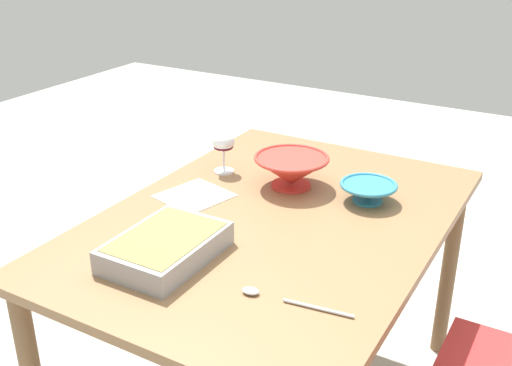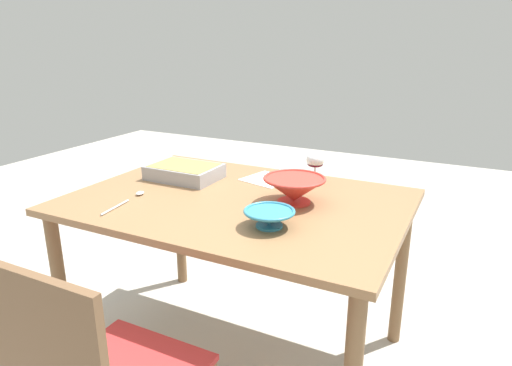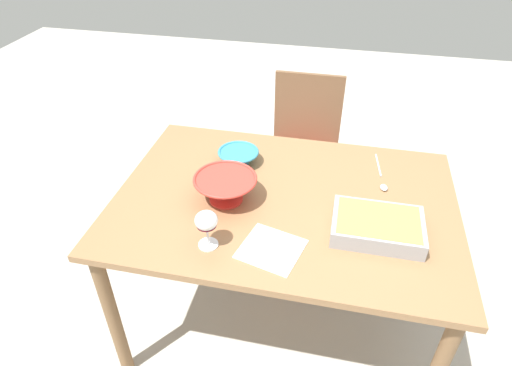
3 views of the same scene
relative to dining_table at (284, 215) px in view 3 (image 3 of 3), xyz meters
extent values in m
plane|color=#B2ADA3|center=(0.00, 0.00, -0.67)|extent=(8.00, 8.00, 0.00)
cube|color=olive|center=(0.00, 0.00, 0.07)|extent=(1.36, 0.96, 0.03)
cylinder|color=brown|center=(-0.62, -0.42, -0.31)|extent=(0.06, 0.06, 0.73)
cylinder|color=brown|center=(-0.62, 0.42, -0.31)|extent=(0.06, 0.06, 0.73)
cylinder|color=brown|center=(0.62, 0.42, -0.31)|extent=(0.06, 0.06, 0.73)
cube|color=#B22D2D|center=(-0.02, 0.76, -0.24)|extent=(0.42, 0.46, 0.02)
cube|color=brown|center=(-0.02, 0.97, 0.00)|extent=(0.40, 0.02, 0.45)
cylinder|color=brown|center=(-0.21, 0.55, -0.46)|extent=(0.04, 0.04, 0.42)
cylinder|color=brown|center=(0.18, 0.55, -0.46)|extent=(0.04, 0.04, 0.42)
cylinder|color=brown|center=(-0.21, 0.97, -0.46)|extent=(0.04, 0.04, 0.42)
cylinder|color=brown|center=(0.18, 0.97, -0.46)|extent=(0.04, 0.04, 0.42)
cylinder|color=white|center=(-0.22, -0.32, 0.09)|extent=(0.07, 0.07, 0.01)
cylinder|color=white|center=(-0.22, -0.32, 0.13)|extent=(0.01, 0.01, 0.08)
ellipsoid|color=white|center=(-0.22, -0.32, 0.21)|extent=(0.08, 0.08, 0.07)
ellipsoid|color=#4C0A19|center=(-0.22, -0.32, 0.19)|extent=(0.07, 0.07, 0.03)
cube|color=#99999E|center=(0.36, -0.13, 0.12)|extent=(0.32, 0.23, 0.07)
cube|color=#9E8C47|center=(0.36, -0.13, 0.15)|extent=(0.29, 0.20, 0.02)
cylinder|color=teal|center=(-0.24, 0.21, 0.09)|extent=(0.10, 0.10, 0.01)
cone|color=teal|center=(-0.24, 0.21, 0.12)|extent=(0.17, 0.17, 0.05)
torus|color=teal|center=(-0.24, 0.21, 0.15)|extent=(0.18, 0.18, 0.01)
cylinder|color=red|center=(-0.23, -0.06, 0.09)|extent=(0.13, 0.13, 0.01)
cone|color=red|center=(-0.23, -0.06, 0.14)|extent=(0.24, 0.24, 0.09)
torus|color=red|center=(-0.23, -0.06, 0.19)|extent=(0.25, 0.25, 0.01)
cylinder|color=silver|center=(0.37, 0.32, 0.09)|extent=(0.03, 0.17, 0.01)
ellipsoid|color=silver|center=(0.39, 0.15, 0.10)|extent=(0.04, 0.05, 0.01)
cube|color=white|center=(0.00, -0.30, 0.09)|extent=(0.25, 0.24, 0.00)
camera|label=1|loc=(1.48, 0.79, 0.94)|focal=43.31mm
camera|label=2|loc=(-0.87, 1.55, 0.72)|focal=31.77mm
camera|label=3|loc=(0.18, -1.38, 1.19)|focal=30.82mm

